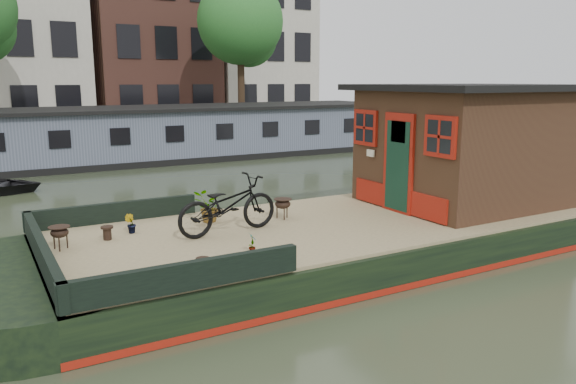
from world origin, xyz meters
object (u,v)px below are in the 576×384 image
brazier_front (283,209)px  brazier_rear (60,238)px  bicycle (228,205)px  cabin (466,144)px

brazier_front → brazier_rear: bearing=-179.8°
bicycle → brazier_rear: bicycle is taller
bicycle → cabin: bearing=-98.6°
cabin → bicycle: size_ratio=2.20×
cabin → bicycle: 5.27m
bicycle → brazier_rear: 2.62m
brazier_front → cabin: bearing=-8.9°
bicycle → brazier_rear: size_ratio=5.04×
cabin → bicycle: cabin is taller
cabin → brazier_rear: cabin is taller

